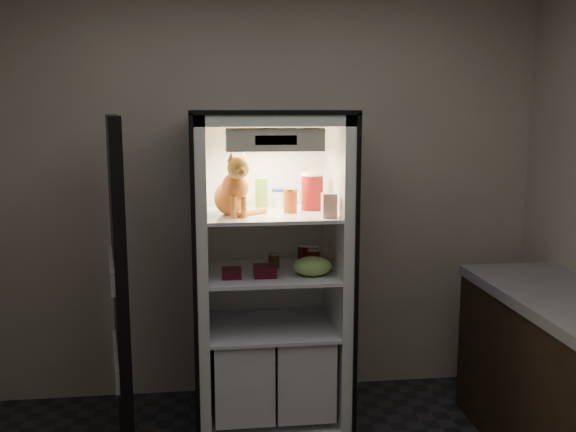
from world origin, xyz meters
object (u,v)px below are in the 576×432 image
object	(u,v)px
cream_carton	(329,205)
parmesan_shaker	(261,194)
mayo_tub	(279,198)
pepper_jar	(312,191)
soda_can_b	(312,258)
refrigerator	(270,293)
soda_can_a	(303,256)
grape_bag	(313,266)
berry_box_right	(265,271)
condiment_jar	(274,261)
salsa_jar	(290,201)
soda_can_c	(314,260)
tabby_cat	(233,191)
berry_box_left	(232,273)

from	to	relation	value
cream_carton	parmesan_shaker	bearing A→B (deg)	138.96
mayo_tub	parmesan_shaker	bearing A→B (deg)	-142.53
mayo_tub	pepper_jar	xyz separation A→B (m)	(0.19, -0.11, 0.05)
cream_carton	soda_can_b	distance (m)	0.43
refrigerator	soda_can_a	world-z (taller)	refrigerator
pepper_jar	grape_bag	bearing A→B (deg)	-97.64
pepper_jar	berry_box_right	size ratio (longest dim) A/B	1.75
mayo_tub	condiment_jar	size ratio (longest dim) A/B	1.23
salsa_jar	soda_can_c	xyz separation A→B (m)	(0.14, 0.01, -0.36)
tabby_cat	condiment_jar	distance (m)	0.52
mayo_tub	soda_can_c	bearing A→B (deg)	-47.54
soda_can_b	soda_can_c	world-z (taller)	soda_can_b
parmesan_shaker	condiment_jar	world-z (taller)	parmesan_shaker
refrigerator	berry_box_left	size ratio (longest dim) A/B	17.42
pepper_jar	salsa_jar	bearing A→B (deg)	-145.99
pepper_jar	cream_carton	size ratio (longest dim) A/B	1.65
soda_can_a	condiment_jar	bearing A→B (deg)	-173.94
parmesan_shaker	soda_can_a	xyz separation A→B (m)	(0.25, -0.01, -0.38)
soda_can_a	grape_bag	size ratio (longest dim) A/B	0.58
salsa_jar	grape_bag	size ratio (longest dim) A/B	0.63
pepper_jar	berry_box_left	world-z (taller)	pepper_jar
grape_bag	berry_box_right	size ratio (longest dim) A/B	1.76
tabby_cat	soda_can_a	bearing A→B (deg)	4.83
grape_bag	soda_can_c	bearing A→B (deg)	77.05
parmesan_shaker	soda_can_c	world-z (taller)	parmesan_shaker
grape_bag	pepper_jar	bearing A→B (deg)	82.36
soda_can_c	condiment_jar	xyz separation A→B (m)	(-0.23, 0.09, -0.02)
mayo_tub	condiment_jar	bearing A→B (deg)	-109.53
cream_carton	soda_can_b	world-z (taller)	cream_carton
refrigerator	salsa_jar	distance (m)	0.59
parmesan_shaker	soda_can_a	distance (m)	0.46
salsa_jar	mayo_tub	bearing A→B (deg)	102.06
pepper_jar	soda_can_a	bearing A→B (deg)	162.61
condiment_jar	mayo_tub	bearing A→B (deg)	70.47
salsa_jar	soda_can_a	distance (m)	0.38
condiment_jar	grape_bag	xyz separation A→B (m)	(0.20, -0.19, 0.01)
berry_box_left	condiment_jar	bearing A→B (deg)	35.45
berry_box_right	refrigerator	bearing A→B (deg)	75.04
parmesan_shaker	grape_bag	bearing A→B (deg)	-39.61
salsa_jar	soda_can_c	world-z (taller)	salsa_jar
cream_carton	condiment_jar	bearing A→B (deg)	135.58
soda_can_a	grape_bag	xyz separation A→B (m)	(0.02, -0.21, -0.01)
parmesan_shaker	soda_can_c	size ratio (longest dim) A/B	1.53
parmesan_shaker	condiment_jar	xyz separation A→B (m)	(0.07, -0.03, -0.40)
refrigerator	parmesan_shaker	distance (m)	0.60
mayo_tub	cream_carton	size ratio (longest dim) A/B	0.85
salsa_jar	soda_can_a	world-z (taller)	salsa_jar
mayo_tub	tabby_cat	bearing A→B (deg)	-137.89
salsa_jar	soda_can_a	xyz separation A→B (m)	(0.09, 0.11, -0.36)
salsa_jar	berry_box_left	distance (m)	0.53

